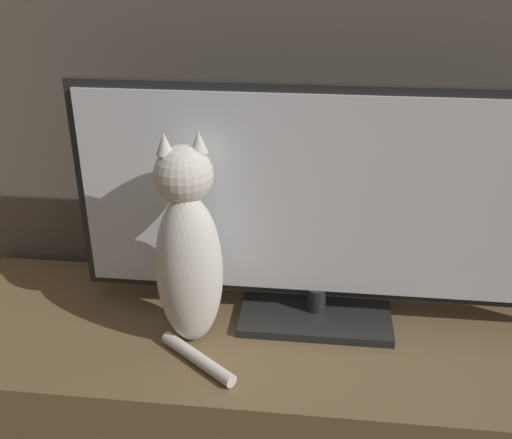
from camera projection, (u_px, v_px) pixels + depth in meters
name	position (u px, v px, depth m)	size (l,w,h in m)	color
tv_stand	(233.00, 398.00, 1.48)	(1.38, 0.52, 0.42)	brown
tv	(321.00, 207.00, 1.31)	(1.10, 0.21, 0.56)	black
cat	(188.00, 252.00, 1.27)	(0.21, 0.27, 0.48)	silver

